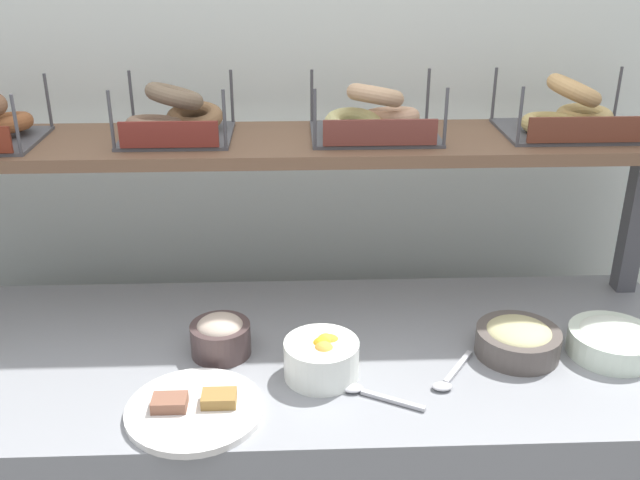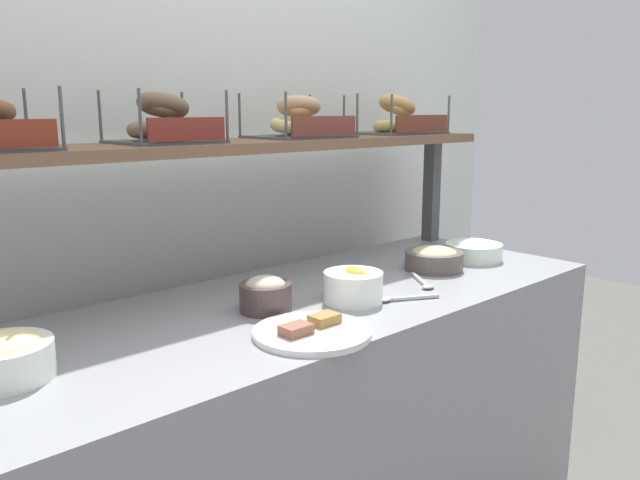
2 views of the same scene
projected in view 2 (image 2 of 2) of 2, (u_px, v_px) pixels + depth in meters
name	position (u px, v px, depth m)	size (l,w,h in m)	color
back_wall	(195.00, 162.00, 2.09)	(3.15, 0.06, 2.40)	silver
deli_counter	(305.00, 438.00, 1.85)	(1.95, 0.70, 0.85)	gray
shelf_riser_right	(432.00, 191.00, 2.52)	(0.05, 0.05, 0.40)	#4C4C51
upper_shelf	(244.00, 145.00, 1.87)	(1.91, 0.32, 0.03)	brown
bowl_fruit_salad	(353.00, 285.00, 1.73)	(0.16, 0.16, 0.10)	white
bowl_cream_cheese	(474.00, 250.00, 2.22)	(0.20, 0.20, 0.07)	white
bowl_hummus	(434.00, 258.00, 2.08)	(0.19, 0.19, 0.08)	#574E49
bowl_egg_salad	(4.00, 357.00, 1.23)	(0.19, 0.19, 0.09)	white
bowl_tuna_salad	(265.00, 294.00, 1.65)	(0.14, 0.14, 0.10)	#473635
serving_plate_white	(312.00, 332.00, 1.48)	(0.28, 0.28, 0.04)	white
serving_spoon_near_plate	(424.00, 283.00, 1.90)	(0.12, 0.15, 0.01)	#B7B7BC
serving_spoon_by_edge	(399.00, 298.00, 1.75)	(0.17, 0.10, 0.01)	#B7B7BC
bagel_basket_poppy	(164.00, 125.00, 1.70)	(0.28, 0.25, 0.14)	#4C4C51
bagel_basket_plain	(299.00, 123.00, 2.02)	(0.31, 0.25, 0.14)	#4C4C51
bagel_basket_sesame	(397.00, 122.00, 2.34)	(0.33, 0.25, 0.15)	#4C4C51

